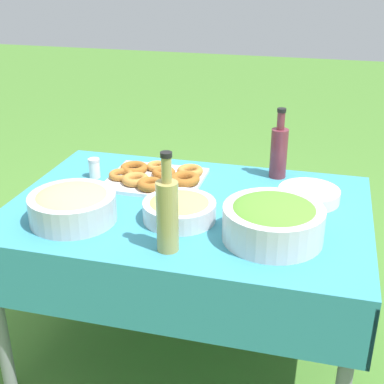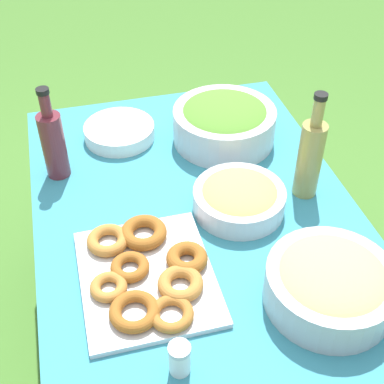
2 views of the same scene
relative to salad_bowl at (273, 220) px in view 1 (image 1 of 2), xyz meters
The scene contains 10 objects.
ground_plane 0.84m from the salad_bowl, 152.40° to the left, with size 14.00×14.00×0.00m, color #477A2D.
picnic_table 0.41m from the salad_bowl, 152.40° to the left, with size 1.34×0.91×0.68m.
salad_bowl is the anchor object (origin of this frame).
pasta_bowl 0.70m from the salad_bowl, behind, with size 0.31×0.31×0.12m.
donut_platter 0.64m from the salad_bowl, 145.57° to the left, with size 0.40×0.34×0.05m.
plate_stack 0.35m from the salad_bowl, 73.48° to the left, with size 0.23×0.23×0.05m.
olive_oil_bottle 0.35m from the salad_bowl, 154.09° to the right, with size 0.07×0.07×0.33m.
wine_bottle 0.55m from the salad_bowl, 94.66° to the left, with size 0.07×0.07×0.30m.
fruit_bowl 0.34m from the salad_bowl, behind, with size 0.26×0.26×0.09m.
salt_shaker 0.86m from the salad_bowl, 156.66° to the left, with size 0.05×0.05×0.08m.
Camera 1 is at (0.47, -1.75, 1.56)m, focal length 50.00 mm.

